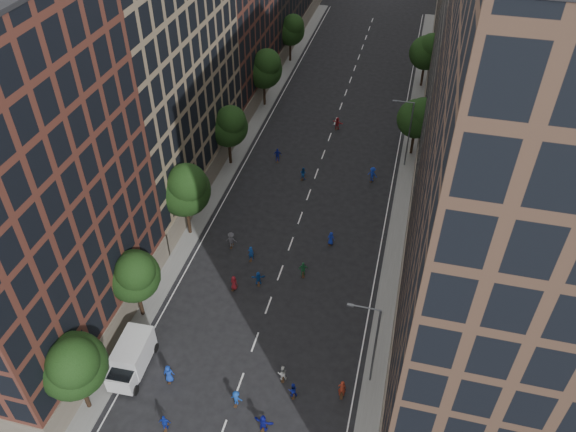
% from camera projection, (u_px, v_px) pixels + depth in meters
% --- Properties ---
extents(ground, '(240.00, 240.00, 0.00)m').
position_uv_depth(ground, '(316.00, 176.00, 70.41)').
color(ground, black).
rests_on(ground, ground).
extents(sidewalk_left, '(4.00, 105.00, 0.15)m').
position_uv_depth(sidewalk_left, '(242.00, 133.00, 78.20)').
color(sidewalk_left, slate).
rests_on(sidewalk_left, ground).
extents(sidewalk_right, '(4.00, 105.00, 0.15)m').
position_uv_depth(sidewalk_right, '(417.00, 156.00, 73.71)').
color(sidewalk_right, slate).
rests_on(sidewalk_right, ground).
extents(bldg_left_a, '(14.00, 22.00, 30.00)m').
position_uv_depth(bldg_left_a, '(0.00, 196.00, 42.75)').
color(bldg_left_a, '#52291F').
rests_on(bldg_left_a, ground).
extents(bldg_left_b, '(14.00, 26.00, 34.00)m').
position_uv_depth(bldg_left_b, '(135.00, 46.00, 59.36)').
color(bldg_left_b, '#887459').
rests_on(bldg_left_b, ground).
extents(bldg_left_c, '(14.00, 20.00, 28.00)m').
position_uv_depth(bldg_left_c, '(212.00, 2.00, 78.44)').
color(bldg_left_c, '#52291F').
rests_on(bldg_left_c, ground).
extents(bldg_right_a, '(14.00, 30.00, 36.00)m').
position_uv_depth(bldg_right_a, '(529.00, 209.00, 36.70)').
color(bldg_right_a, '#4B3528').
rests_on(bldg_right_a, ground).
extents(bldg_right_b, '(14.00, 28.00, 33.00)m').
position_uv_depth(bldg_right_b, '(504.00, 53.00, 59.29)').
color(bldg_right_b, '#6B6358').
rests_on(bldg_right_b, ground).
extents(tree_left_0, '(5.20, 5.20, 8.83)m').
position_uv_depth(tree_left_0, '(73.00, 365.00, 41.70)').
color(tree_left_0, black).
rests_on(tree_left_0, ground).
extents(tree_left_1, '(4.80, 4.80, 8.21)m').
position_uv_depth(tree_left_1, '(134.00, 275.00, 49.43)').
color(tree_left_1, black).
rests_on(tree_left_1, ground).
extents(tree_left_2, '(5.60, 5.60, 9.45)m').
position_uv_depth(tree_left_2, '(185.00, 188.00, 57.84)').
color(tree_left_2, black).
rests_on(tree_left_2, ground).
extents(tree_left_3, '(5.00, 5.00, 8.58)m').
position_uv_depth(tree_left_3, '(229.00, 125.00, 68.64)').
color(tree_left_3, black).
rests_on(tree_left_3, ground).
extents(tree_left_4, '(5.40, 5.40, 9.08)m').
position_uv_depth(tree_left_4, '(265.00, 68.00, 80.38)').
color(tree_left_4, black).
rests_on(tree_left_4, ground).
extents(tree_left_5, '(4.80, 4.80, 8.33)m').
position_uv_depth(tree_left_5, '(291.00, 29.00, 92.60)').
color(tree_left_5, black).
rests_on(tree_left_5, ground).
extents(tree_right_a, '(5.00, 5.00, 8.39)m').
position_uv_depth(tree_right_a, '(418.00, 117.00, 70.54)').
color(tree_right_a, black).
rests_on(tree_right_a, ground).
extents(tree_right_b, '(5.20, 5.20, 8.83)m').
position_uv_depth(tree_right_b, '(428.00, 51.00, 85.24)').
color(tree_right_b, black).
rests_on(tree_right_b, ground).
extents(streetlamp_near, '(2.64, 0.22, 9.06)m').
position_uv_depth(streetlamp_near, '(373.00, 342.00, 44.29)').
color(streetlamp_near, '#595B60').
rests_on(streetlamp_near, ground).
extents(streetlamp_far, '(2.64, 0.22, 9.06)m').
position_uv_depth(streetlamp_far, '(408.00, 131.00, 68.90)').
color(streetlamp_far, '#595B60').
rests_on(streetlamp_far, ground).
extents(cargo_van, '(2.76, 5.50, 2.87)m').
position_uv_depth(cargo_van, '(131.00, 358.00, 47.52)').
color(cargo_van, white).
rests_on(cargo_van, ground).
extents(skater_0, '(1.00, 0.77, 1.82)m').
position_uv_depth(skater_0, '(169.00, 374.00, 46.99)').
color(skater_0, '#1334A0').
rests_on(skater_0, ground).
extents(skater_2, '(0.87, 0.77, 1.50)m').
position_uv_depth(skater_2, '(293.00, 390.00, 45.97)').
color(skater_2, '#1321A0').
rests_on(skater_2, ground).
extents(skater_3, '(1.03, 0.65, 1.53)m').
position_uv_depth(skater_3, '(236.00, 398.00, 45.38)').
color(skater_3, '#133E9D').
rests_on(skater_3, ground).
extents(skater_4, '(1.02, 0.55, 1.65)m').
position_uv_depth(skater_4, '(165.00, 423.00, 43.65)').
color(skater_4, '#142DA3').
rests_on(skater_4, ground).
extents(skater_5, '(1.64, 0.67, 1.72)m').
position_uv_depth(skater_5, '(263.00, 423.00, 43.60)').
color(skater_5, '#11168F').
rests_on(skater_5, ground).
extents(skater_6, '(0.90, 0.71, 1.61)m').
position_uv_depth(skater_6, '(234.00, 283.00, 55.13)').
color(skater_6, maroon).
rests_on(skater_6, ground).
extents(skater_7, '(0.74, 0.53, 1.88)m').
position_uv_depth(skater_7, '(342.00, 389.00, 45.85)').
color(skater_7, maroon).
rests_on(skater_7, ground).
extents(skater_8, '(0.94, 0.83, 1.61)m').
position_uv_depth(skater_8, '(282.00, 373.00, 47.16)').
color(skater_8, white).
rests_on(skater_8, ground).
extents(skater_9, '(1.24, 0.76, 1.87)m').
position_uv_depth(skater_9, '(231.00, 240.00, 59.78)').
color(skater_9, '#47474C').
rests_on(skater_9, ground).
extents(skater_10, '(1.08, 0.69, 1.71)m').
position_uv_depth(skater_10, '(303.00, 269.00, 56.52)').
color(skater_10, '#1F6838').
rests_on(skater_10, ground).
extents(skater_11, '(1.48, 0.88, 1.52)m').
position_uv_depth(skater_11, '(258.00, 278.00, 55.68)').
color(skater_11, '#13449A').
rests_on(skater_11, ground).
extents(skater_12, '(0.84, 0.63, 1.57)m').
position_uv_depth(skater_12, '(331.00, 239.00, 60.19)').
color(skater_12, '#1329A2').
rests_on(skater_12, ground).
extents(skater_13, '(0.66, 0.44, 1.78)m').
position_uv_depth(skater_13, '(251.00, 253.00, 58.26)').
color(skater_13, navy).
rests_on(skater_13, ground).
extents(skater_14, '(0.95, 0.85, 1.60)m').
position_uv_depth(skater_14, '(303.00, 174.00, 69.39)').
color(skater_14, navy).
rests_on(skater_14, ground).
extents(skater_15, '(1.42, 1.10, 1.94)m').
position_uv_depth(skater_15, '(372.00, 175.00, 68.96)').
color(skater_15, '#132C9A').
rests_on(skater_15, ground).
extents(skater_16, '(1.15, 0.65, 1.85)m').
position_uv_depth(skater_16, '(278.00, 155.00, 72.32)').
color(skater_16, '#121B95').
rests_on(skater_16, ground).
extents(skater_17, '(1.69, 1.03, 1.74)m').
position_uv_depth(skater_17, '(337.00, 124.00, 78.57)').
color(skater_17, '#AD1C24').
rests_on(skater_17, ground).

